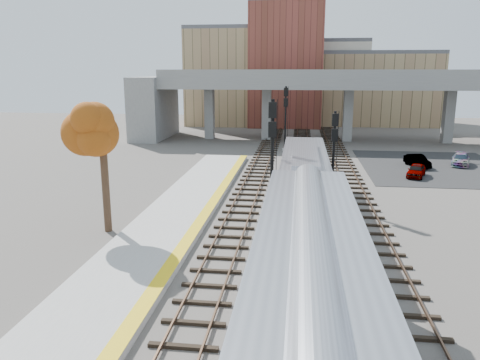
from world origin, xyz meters
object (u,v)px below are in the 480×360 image
(signal_mast_far, at_px, (285,118))
(car_c, at_px, (461,159))
(signal_mast_mid, at_px, (333,161))
(car_a, at_px, (416,170))
(locomotive, at_px, (304,183))
(tree, at_px, (102,127))
(car_b, at_px, (417,161))
(signal_mast_near, at_px, (272,159))

(signal_mast_far, xyz_separation_m, car_c, (17.94, -6.54, -3.25))
(signal_mast_far, bearing_deg, signal_mast_mid, -79.75)
(signal_mast_far, height_order, car_a, signal_mast_far)
(locomotive, bearing_deg, signal_mast_far, 94.68)
(tree, height_order, car_b, tree)
(locomotive, height_order, signal_mast_near, signal_mast_near)
(car_b, bearing_deg, locomotive, -135.26)
(signal_mast_mid, bearing_deg, tree, -151.86)
(signal_mast_near, xyz_separation_m, car_a, (12.24, 13.49, -3.30))
(signal_mast_near, distance_m, car_b, 22.76)
(signal_mast_mid, distance_m, car_c, 21.43)
(signal_mast_mid, bearing_deg, signal_mast_far, 100.25)
(signal_mast_near, xyz_separation_m, tree, (-9.54, -3.88, 2.35))
(car_c, bearing_deg, locomotive, -110.89)
(tree, distance_m, car_c, 36.56)
(signal_mast_near, height_order, car_c, signal_mast_near)
(tree, distance_m, car_b, 32.27)
(car_b, bearing_deg, car_c, 5.00)
(signal_mast_mid, height_order, tree, tree)
(signal_mast_mid, relative_size, car_a, 1.94)
(signal_mast_mid, xyz_separation_m, car_b, (9.29, 14.69, -2.60))
(locomotive, xyz_separation_m, car_b, (11.29, 17.65, -1.63))
(signal_mast_far, bearing_deg, car_b, -30.80)
(signal_mast_mid, height_order, car_a, signal_mast_mid)
(car_c, bearing_deg, car_b, -143.56)
(locomotive, bearing_deg, signal_mast_near, -167.67)
(car_a, bearing_deg, tree, -121.17)
(tree, xyz_separation_m, car_a, (21.78, 17.37, -5.64))
(locomotive, distance_m, car_a, 16.59)
(car_b, bearing_deg, signal_mast_mid, -134.96)
(locomotive, relative_size, signal_mast_mid, 2.85)
(signal_mast_near, relative_size, car_a, 2.23)
(locomotive, xyz_separation_m, tree, (-11.64, -4.34, 3.99))
(signal_mast_near, bearing_deg, tree, -157.87)
(signal_mast_near, xyz_separation_m, car_c, (17.94, 19.56, -3.30))
(locomotive, bearing_deg, signal_mast_mid, 55.93)
(car_b, bearing_deg, car_a, -116.66)
(locomotive, distance_m, signal_mast_mid, 3.70)
(signal_mast_far, relative_size, tree, 0.90)
(signal_mast_near, height_order, signal_mast_far, signal_mast_near)
(locomotive, distance_m, tree, 13.05)
(signal_mast_near, distance_m, signal_mast_far, 26.10)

